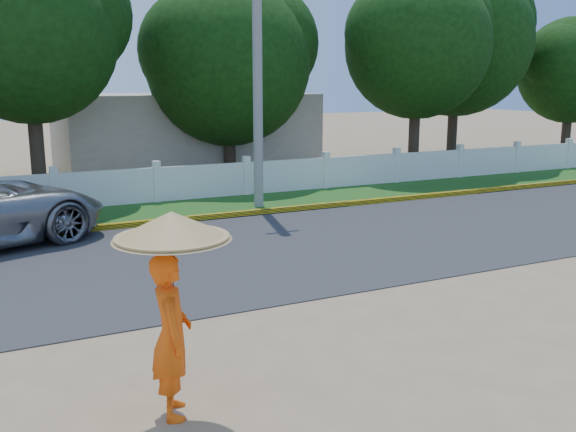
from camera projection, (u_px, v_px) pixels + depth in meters
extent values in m
plane|color=#9E8460|center=(344.00, 320.00, 10.13)|extent=(120.00, 120.00, 0.00)
cube|color=#38383A|center=(238.00, 252.00, 14.08)|extent=(60.00, 7.00, 0.02)
cube|color=#2D601E|center=(171.00, 210.00, 18.69)|extent=(60.00, 3.50, 0.03)
cube|color=yellow|center=(188.00, 219.00, 17.18)|extent=(40.00, 0.18, 0.16)
cube|color=silver|center=(157.00, 185.00, 19.85)|extent=(40.00, 0.10, 1.10)
cube|color=#B7AD99|center=(184.00, 133.00, 26.91)|extent=(10.00, 6.00, 3.20)
cylinder|color=gray|center=(257.00, 50.00, 18.30)|extent=(0.28, 0.28, 9.17)
imported|color=#FF570D|center=(171.00, 336.00, 7.07)|extent=(0.58, 0.76, 1.88)
cylinder|color=gray|center=(173.00, 272.00, 6.95)|extent=(0.03, 0.03, 1.22)
cone|color=tan|center=(172.00, 226.00, 6.84)|extent=(1.28, 1.28, 0.31)
cylinder|color=#473828|center=(37.00, 144.00, 19.75)|extent=(0.44, 0.44, 3.60)
sphere|color=#16410F|center=(28.00, 35.00, 19.08)|extent=(5.29, 5.29, 5.29)
cylinder|color=#473828|center=(230.00, 145.00, 24.45)|extent=(0.44, 0.44, 2.68)
sphere|color=#16410F|center=(228.00, 63.00, 23.83)|extent=(6.13, 6.13, 6.13)
cylinder|color=#473828|center=(566.00, 129.00, 31.37)|extent=(0.44, 0.44, 2.84)
sphere|color=#16410F|center=(572.00, 70.00, 30.79)|extent=(5.04, 5.04, 5.04)
cylinder|color=#473828|center=(414.00, 130.00, 26.11)|extent=(0.44, 0.44, 3.50)
sphere|color=#16410F|center=(418.00, 46.00, 25.43)|extent=(5.78, 5.78, 5.78)
cylinder|color=#473828|center=(452.00, 124.00, 29.11)|extent=(0.44, 0.44, 3.63)
sphere|color=#16410F|center=(457.00, 41.00, 28.37)|extent=(6.59, 6.59, 6.59)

